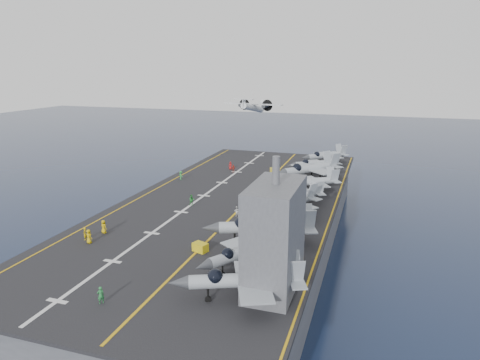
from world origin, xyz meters
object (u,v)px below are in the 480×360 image
(island_superstructure, at_px, (275,224))
(transport_plane, at_px, (253,108))
(tow_cart_a, at_px, (200,247))
(fighter_jet_0, at_px, (245,279))

(island_superstructure, distance_m, transport_plane, 90.56)
(tow_cart_a, xyz_separation_m, transport_plane, (-16.22, 79.77, 10.98))
(island_superstructure, relative_size, tow_cart_a, 6.64)
(island_superstructure, xyz_separation_m, fighter_jet_0, (-2.20, -3.59, -5.04))
(fighter_jet_0, xyz_separation_m, tow_cart_a, (-9.39, 9.90, -1.87))
(transport_plane, bearing_deg, fighter_jet_0, -74.06)
(fighter_jet_0, xyz_separation_m, transport_plane, (-25.61, 89.67, 9.10))
(island_superstructure, xyz_separation_m, tow_cart_a, (-11.59, 6.31, -6.91))
(island_superstructure, height_order, transport_plane, island_superstructure)
(transport_plane, bearing_deg, island_superstructure, -72.10)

